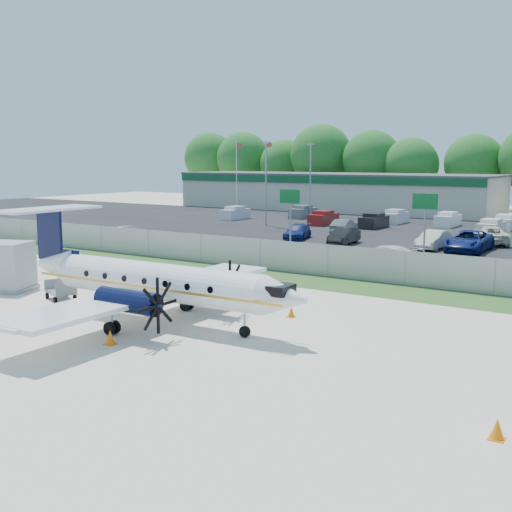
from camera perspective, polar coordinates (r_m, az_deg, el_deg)
The scene contains 27 objects.
ground at distance 28.65m, azimuth -6.70°, elevation -6.05°, with size 170.00×170.00×0.00m, color beige.
grass_verge at distance 38.34m, azimuth 4.98°, elevation -2.27°, with size 170.00×4.00×0.02m, color #2D561E.
access_road at distance 44.52m, azimuth 9.31°, elevation -0.83°, with size 170.00×8.00×0.02m, color black.
parking_lot at distance 64.08m, azimuth 17.11°, elevation 1.76°, with size 170.00×32.00×0.02m, color black.
perimeter_fence at distance 39.91m, azimuth 6.38°, elevation -0.41°, with size 120.00×0.06×1.99m.
building_west at distance 93.19m, azimuth 6.84°, elevation 5.71°, with size 46.40×12.40×5.24m.
sign_left at distance 51.22m, azimuth 3.04°, elevation 4.55°, with size 1.80×0.26×5.00m.
sign_mid at distance 46.61m, azimuth 14.79°, elevation 3.88°, with size 1.80×0.26×5.00m.
flagpole_west at distance 93.27m, azimuth -1.70°, elevation 7.62°, with size 1.06×0.12×10.00m.
flagpole_east at distance 90.47m, azimuth 0.90°, elevation 7.60°, with size 1.06×0.12×10.00m.
light_pole_nw at distance 70.27m, azimuth 0.89°, elevation 6.98°, with size 0.90×0.35×9.09m.
light_pole_sw at distance 78.86m, azimuth 4.86°, elevation 7.12°, with size 0.90×0.35×9.09m.
aircraft at distance 28.88m, azimuth -9.15°, elevation -2.18°, with size 15.57×15.37×4.84m.
baggage_cart_near at distance 34.76m, azimuth -16.97°, elevation -3.00°, with size 2.13×1.70×0.97m.
service_container at distance 38.08m, azimuth -21.19°, elevation -0.99°, with size 3.15×3.15×2.69m.
cone_nose at distance 18.34m, azimuth 20.64°, elevation -14.22°, with size 0.40×0.40×0.57m.
cone_port_wing at distance 26.02m, azimuth -12.83°, elevation -7.09°, with size 0.41×0.41×0.58m.
cone_starboard_wing at distance 29.72m, azimuth 3.15°, elevation -4.99°, with size 0.36×0.36×0.51m.
road_car_west at distance 54.44m, azimuth -11.30°, elevation 0.81°, with size 1.77×5.07×1.67m, color #595B5E.
road_car_mid at distance 44.58m, azimuth 11.33°, elevation -0.89°, with size 2.02×4.97×1.44m, color silver.
parked_car_a at distance 58.69m, azimuth 3.70°, elevation 1.51°, with size 1.85×4.55×1.32m, color navy.
parked_car_b at distance 55.51m, azimuth 7.82°, elevation 1.05°, with size 1.53×4.38×1.44m, color black.
parked_car_c at distance 54.03m, azimuth 15.49°, elevation 0.61°, with size 1.60×4.58×1.51m, color beige.
parked_car_d at distance 53.18m, azimuth 18.35°, elevation 0.36°, with size 2.79×6.05×1.68m, color navy.
parked_car_f at distance 63.04m, azimuth 7.81°, elevation 1.94°, with size 1.54×4.41×1.45m, color #595B5E.
parked_car_g at distance 58.59m, azimuth 20.03°, elevation 1.00°, with size 2.62×5.68×1.58m, color beige.
far_parking_rows at distance 68.86m, azimuth 18.31°, elevation 2.14°, with size 56.00×10.00×1.60m, color gray, non-canonical shape.
Camera 1 is at (18.02, -21.07, 7.21)m, focal length 45.00 mm.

